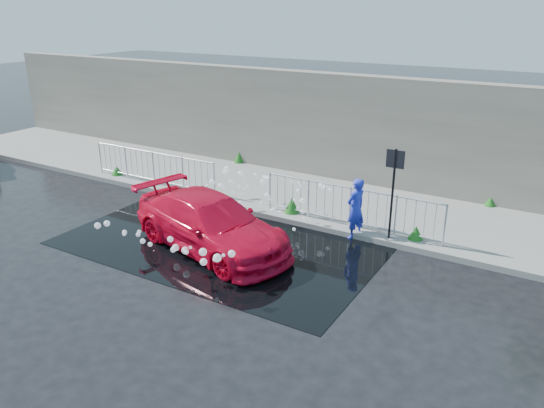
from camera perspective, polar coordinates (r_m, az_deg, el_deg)
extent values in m
plane|color=black|center=(13.38, -9.51, -5.12)|extent=(90.00, 90.00, 0.00)
cube|color=gray|center=(17.14, 1.20, 1.32)|extent=(30.00, 4.00, 0.15)
cube|color=gray|center=(15.54, -2.45, -0.77)|extent=(30.00, 0.25, 0.16)
cube|color=#676257|center=(18.53, 4.66, 8.60)|extent=(30.00, 0.60, 3.50)
cube|color=black|center=(13.80, -5.26, -4.05)|extent=(8.00, 5.00, 0.01)
cylinder|color=black|center=(13.52, 12.79, 0.66)|extent=(0.06, 0.06, 2.50)
cube|color=black|center=(13.22, 13.13, 4.73)|extent=(0.45, 0.04, 0.45)
cylinder|color=silver|center=(19.73, -17.97, 4.81)|extent=(0.05, 0.05, 1.10)
cylinder|color=silver|center=(16.42, -6.21, 2.62)|extent=(0.05, 0.05, 1.10)
cylinder|color=silver|center=(17.84, -12.75, 5.43)|extent=(5.00, 0.04, 0.04)
cylinder|color=silver|center=(18.11, -12.52, 2.53)|extent=(5.00, 0.04, 0.04)
cylinder|color=silver|center=(15.36, -0.21, 1.45)|extent=(0.05, 0.05, 1.10)
cylinder|color=silver|center=(13.64, 18.11, -2.18)|extent=(0.05, 0.05, 1.10)
cylinder|color=silver|center=(14.13, 8.51, 1.71)|extent=(5.00, 0.04, 0.04)
cylinder|color=silver|center=(14.46, 8.31, -1.85)|extent=(5.00, 0.04, 0.04)
cone|color=#175718|center=(19.37, -16.35, 3.49)|extent=(0.40, 0.40, 0.32)
cone|color=#175718|center=(16.88, -7.42, 1.60)|extent=(0.36, 0.36, 0.28)
cone|color=#175718|center=(15.18, 2.15, -0.11)|extent=(0.44, 0.44, 0.45)
cone|color=#175718|center=(13.97, 15.22, -2.98)|extent=(0.38, 0.38, 0.35)
cone|color=#175718|center=(20.12, -3.56, 5.06)|extent=(0.42, 0.42, 0.40)
cone|color=#175718|center=(17.00, 22.43, 0.25)|extent=(0.34, 0.34, 0.25)
sphere|color=white|center=(15.41, -0.84, 2.92)|extent=(0.11, 0.11, 0.11)
sphere|color=white|center=(14.11, 0.87, -0.88)|extent=(0.11, 0.11, 0.11)
sphere|color=white|center=(15.98, -6.44, 2.36)|extent=(0.18, 0.18, 0.18)
sphere|color=white|center=(14.95, -3.05, 1.59)|extent=(0.08, 0.08, 0.08)
sphere|color=white|center=(15.30, -6.19, 0.43)|extent=(0.15, 0.15, 0.15)
sphere|color=white|center=(15.33, -7.19, 0.72)|extent=(0.11, 0.11, 0.11)
sphere|color=white|center=(14.46, -1.13, 0.09)|extent=(0.09, 0.09, 0.09)
sphere|color=white|center=(14.85, 6.24, 1.50)|extent=(0.11, 0.11, 0.11)
sphere|color=white|center=(14.15, -4.06, -2.01)|extent=(0.16, 0.16, 0.16)
sphere|color=white|center=(14.15, 0.13, -0.70)|extent=(0.15, 0.15, 0.15)
sphere|color=white|center=(15.35, -4.46, 2.36)|extent=(0.12, 0.12, 0.12)
sphere|color=white|center=(15.90, -3.40, 3.29)|extent=(0.17, 0.17, 0.17)
sphere|color=white|center=(13.67, -2.29, -2.82)|extent=(0.13, 0.13, 0.13)
sphere|color=white|center=(14.62, -4.45, 0.30)|extent=(0.11, 0.11, 0.11)
sphere|color=white|center=(14.72, -3.45, 0.09)|extent=(0.14, 0.14, 0.14)
sphere|color=white|center=(15.02, 2.96, 2.23)|extent=(0.08, 0.08, 0.08)
sphere|color=white|center=(15.96, -1.78, 3.19)|extent=(0.11, 0.11, 0.11)
sphere|color=white|center=(14.24, -2.31, -1.41)|extent=(0.07, 0.07, 0.07)
sphere|color=white|center=(13.96, -2.00, -2.83)|extent=(0.15, 0.15, 0.15)
sphere|color=white|center=(14.26, -4.45, -2.35)|extent=(0.16, 0.16, 0.16)
sphere|color=white|center=(15.12, 2.25, 2.33)|extent=(0.11, 0.11, 0.11)
sphere|color=white|center=(13.76, 3.47, -1.56)|extent=(0.09, 0.09, 0.09)
sphere|color=white|center=(13.62, 2.38, -2.73)|extent=(0.09, 0.09, 0.09)
sphere|color=white|center=(15.29, -0.43, 2.78)|extent=(0.16, 0.16, 0.16)
sphere|color=white|center=(15.00, -3.16, 1.03)|extent=(0.07, 0.07, 0.07)
sphere|color=white|center=(14.91, 2.89, 1.42)|extent=(0.14, 0.14, 0.14)
sphere|color=white|center=(14.78, -5.83, -0.18)|extent=(0.17, 0.17, 0.17)
sphere|color=white|center=(13.92, -3.07, -1.78)|extent=(0.14, 0.14, 0.14)
sphere|color=white|center=(15.24, -0.98, 2.37)|extent=(0.16, 0.16, 0.16)
sphere|color=white|center=(15.66, -5.51, 1.93)|extent=(0.18, 0.18, 0.18)
sphere|color=white|center=(14.32, 3.30, 0.33)|extent=(0.15, 0.15, 0.15)
sphere|color=white|center=(14.57, -6.19, -2.03)|extent=(0.11, 0.11, 0.11)
sphere|color=white|center=(14.42, -0.16, 0.48)|extent=(0.07, 0.07, 0.07)
sphere|color=white|center=(16.41, -4.90, 3.81)|extent=(0.17, 0.17, 0.17)
sphere|color=white|center=(14.69, 5.76, 1.83)|extent=(0.12, 0.12, 0.12)
sphere|color=white|center=(13.83, 3.29, -0.82)|extent=(0.11, 0.11, 0.11)
sphere|color=white|center=(15.36, -2.68, 1.96)|extent=(0.07, 0.07, 0.07)
sphere|color=white|center=(15.03, -4.23, 1.30)|extent=(0.08, 0.08, 0.08)
sphere|color=white|center=(14.48, 2.42, 0.42)|extent=(0.07, 0.07, 0.07)
sphere|color=white|center=(16.38, -5.11, 3.45)|extent=(0.14, 0.14, 0.14)
sphere|color=white|center=(15.47, -7.24, 1.73)|extent=(0.11, 0.11, 0.11)
sphere|color=white|center=(14.75, 5.38, 2.01)|extent=(0.18, 0.18, 0.18)
sphere|color=white|center=(15.64, -6.97, 1.98)|extent=(0.10, 0.10, 0.10)
sphere|color=white|center=(14.72, 3.12, 1.91)|extent=(0.07, 0.07, 0.07)
sphere|color=white|center=(14.86, -6.73, -0.51)|extent=(0.17, 0.17, 0.17)
sphere|color=white|center=(15.34, -3.55, 1.86)|extent=(0.10, 0.10, 0.10)
sphere|color=white|center=(14.55, -0.53, 0.91)|extent=(0.16, 0.16, 0.16)
sphere|color=white|center=(14.01, 2.76, -0.46)|extent=(0.06, 0.06, 0.06)
sphere|color=white|center=(12.69, -9.32, -4.95)|extent=(0.18, 0.18, 0.18)
sphere|color=white|center=(12.67, -12.97, -4.25)|extent=(0.11, 0.11, 0.11)
sphere|color=white|center=(13.04, -17.34, -2.01)|extent=(0.15, 0.15, 0.15)
sphere|color=white|center=(13.01, -15.58, -2.95)|extent=(0.12, 0.12, 0.12)
sphere|color=white|center=(11.70, -13.73, -3.90)|extent=(0.11, 0.11, 0.11)
sphere|color=white|center=(11.67, -7.37, -6.20)|extent=(0.16, 0.16, 0.16)
sphere|color=white|center=(12.13, -15.63, -3.16)|extent=(0.07, 0.07, 0.07)
sphere|color=white|center=(13.00, -10.33, -4.64)|extent=(0.17, 0.17, 0.17)
sphere|color=white|center=(12.89, -14.09, -2.91)|extent=(0.10, 0.10, 0.10)
sphere|color=white|center=(12.86, -18.25, -2.22)|extent=(0.15, 0.15, 0.15)
sphere|color=white|center=(11.61, -10.59, -4.86)|extent=(0.12, 0.12, 0.12)
sphere|color=white|center=(11.75, -6.15, -5.96)|extent=(0.10, 0.10, 0.10)
sphere|color=white|center=(10.81, -5.24, -5.50)|extent=(0.07, 0.07, 0.07)
sphere|color=white|center=(11.74, -3.43, -6.56)|extent=(0.07, 0.07, 0.07)
sphere|color=white|center=(12.63, -14.21, -3.21)|extent=(0.10, 0.10, 0.10)
sphere|color=white|center=(11.53, -7.44, -5.14)|extent=(0.18, 0.18, 0.18)
sphere|color=white|center=(12.13, -9.20, -5.16)|extent=(0.11, 0.11, 0.11)
sphere|color=white|center=(11.34, -4.37, -5.35)|extent=(0.16, 0.16, 0.16)
sphere|color=white|center=(12.22, -10.89, -3.74)|extent=(0.14, 0.14, 0.14)
sphere|color=white|center=(10.79, -5.90, -5.78)|extent=(0.18, 0.18, 0.18)
sphere|color=white|center=(11.53, -3.80, -5.82)|extent=(0.09, 0.09, 0.09)
sphere|color=white|center=(12.22, -8.76, -4.65)|extent=(0.07, 0.07, 0.07)
imported|color=red|center=(13.20, -6.60, -2.11)|extent=(5.00, 3.01, 1.36)
imported|color=#2835CC|center=(13.86, 8.98, -0.48)|extent=(0.57, 0.69, 1.63)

